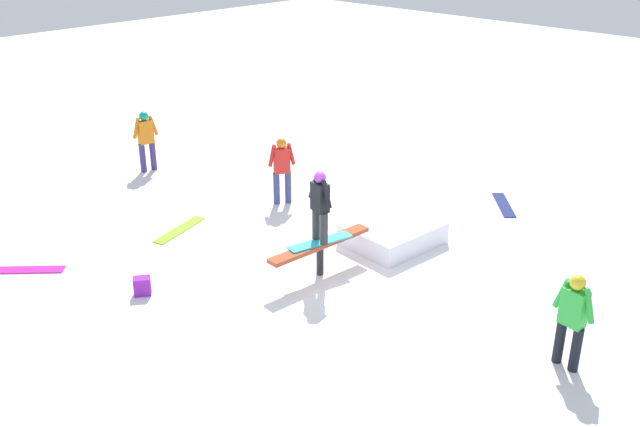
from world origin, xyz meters
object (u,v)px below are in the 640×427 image
at_px(loose_snowboard_navy, 504,205).
at_px(loose_snowboard_magenta, 31,270).
at_px(bystander_green, 572,316).
at_px(rail_feature, 320,247).
at_px(bystander_red, 282,167).
at_px(main_rider_on_rail, 320,207).
at_px(backpack_on_snow, 142,286).
at_px(loose_snowboard_lime, 180,230).
at_px(bystander_orange, 146,138).

distance_m(loose_snowboard_navy, loose_snowboard_magenta, 10.46).
distance_m(bystander_green, loose_snowboard_magenta, 9.93).
bearing_deg(rail_feature, loose_snowboard_navy, 176.46).
height_order(bystander_red, loose_snowboard_navy, bystander_red).
xyz_separation_m(main_rider_on_rail, backpack_on_snow, (2.80, -1.78, -1.22)).
bearing_deg(loose_snowboard_magenta, loose_snowboard_navy, -164.06).
xyz_separation_m(bystander_green, loose_snowboard_magenta, (4.34, -8.90, -0.88)).
distance_m(main_rider_on_rail, loose_snowboard_lime, 3.90).
relative_size(bystander_green, loose_snowboard_navy, 1.08).
bearing_deg(loose_snowboard_magenta, rail_feature, 176.53).
xyz_separation_m(rail_feature, bystander_red, (-1.91, -3.09, 0.33)).
bearing_deg(bystander_red, loose_snowboard_lime, -160.71).
distance_m(loose_snowboard_lime, loose_snowboard_navy, 7.52).
xyz_separation_m(bystander_orange, backpack_on_snow, (3.75, 5.48, -0.74)).
bearing_deg(loose_snowboard_lime, backpack_on_snow, 23.65).
bearing_deg(main_rider_on_rail, rail_feature, 0.00).
xyz_separation_m(main_rider_on_rail, bystander_orange, (-0.95, -7.26, -0.49)).
distance_m(bystander_orange, backpack_on_snow, 6.68).
height_order(bystander_orange, loose_snowboard_magenta, bystander_orange).
height_order(rail_feature, main_rider_on_rail, main_rider_on_rail).
xyz_separation_m(main_rider_on_rail, bystander_red, (-1.91, -3.09, -0.49)).
height_order(main_rider_on_rail, loose_snowboard_navy, main_rider_on_rail).
bearing_deg(backpack_on_snow, rail_feature, -177.12).
bearing_deg(main_rider_on_rail, bystander_green, 109.02).
distance_m(bystander_orange, loose_snowboard_magenta, 5.77).
relative_size(main_rider_on_rail, bystander_green, 0.90).
bearing_deg(bystander_red, bystander_green, -70.16).
distance_m(rail_feature, bystander_green, 4.80).
distance_m(bystander_red, loose_snowboard_lime, 2.80).
bearing_deg(bystander_orange, loose_snowboard_navy, -50.65).
relative_size(rail_feature, loose_snowboard_magenta, 1.85).
distance_m(bystander_red, backpack_on_snow, 4.94).
relative_size(bystander_orange, backpack_on_snow, 4.74).
xyz_separation_m(bystander_green, loose_snowboard_navy, (-4.91, -4.00, -0.88)).
height_order(loose_snowboard_navy, loose_snowboard_magenta, same).
distance_m(rail_feature, bystander_orange, 7.33).
height_order(bystander_green, loose_snowboard_lime, bystander_green).
height_order(bystander_red, bystander_green, bystander_red).
distance_m(main_rider_on_rail, loose_snowboard_magenta, 5.79).
bearing_deg(bystander_green, backpack_on_snow, -145.05).
xyz_separation_m(rail_feature, bystander_orange, (-0.95, -7.26, 0.33)).
relative_size(bystander_red, loose_snowboard_navy, 1.09).
bearing_deg(loose_snowboard_navy, main_rider_on_rail, -50.39).
height_order(bystander_green, loose_snowboard_magenta, bystander_green).
xyz_separation_m(bystander_red, bystander_orange, (0.96, -4.17, 0.01)).
distance_m(bystander_green, loose_snowboard_lime, 8.47).
bearing_deg(loose_snowboard_magenta, bystander_red, -146.51).
xyz_separation_m(loose_snowboard_navy, backpack_on_snow, (8.24, -2.55, 0.16)).
relative_size(main_rider_on_rail, loose_snowboard_lime, 0.95).
relative_size(main_rider_on_rail, loose_snowboard_magenta, 1.13).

